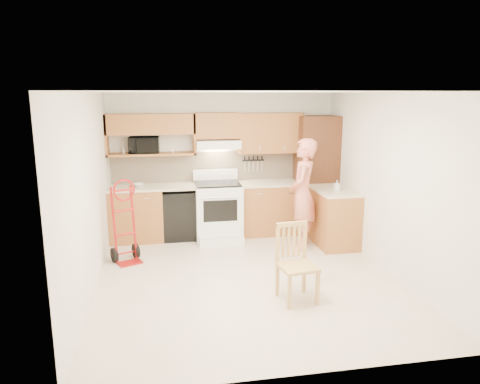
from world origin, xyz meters
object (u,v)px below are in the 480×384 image
object	(u,v)px
range	(218,206)
hand_truck	(126,225)
microwave	(144,145)
person	(303,194)
dining_chair	(298,264)

from	to	relation	value
range	hand_truck	distance (m)	1.73
microwave	person	xyz separation A→B (m)	(2.50, -1.01, -0.73)
range	hand_truck	xyz separation A→B (m)	(-1.49, -0.87, -0.01)
dining_chair	hand_truck	bearing A→B (deg)	133.63
hand_truck	range	bearing A→B (deg)	6.29
microwave	range	distance (m)	1.64
range	hand_truck	bearing A→B (deg)	-149.85
microwave	hand_truck	size ratio (longest dim) A/B	0.44
range	dining_chair	world-z (taller)	range
person	dining_chair	size ratio (longest dim) A/B	1.90
hand_truck	person	bearing A→B (deg)	-20.07
range	microwave	bearing A→B (deg)	165.14
range	person	world-z (taller)	person
hand_truck	dining_chair	size ratio (longest dim) A/B	1.21
range	person	size ratio (longest dim) A/B	0.65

